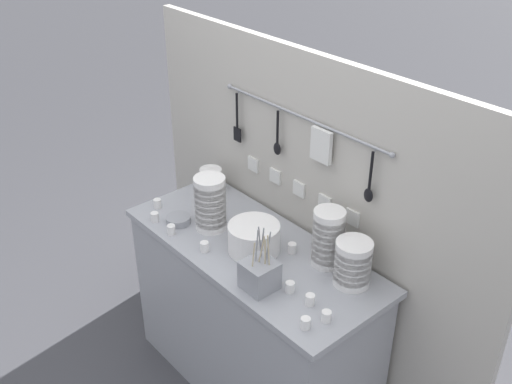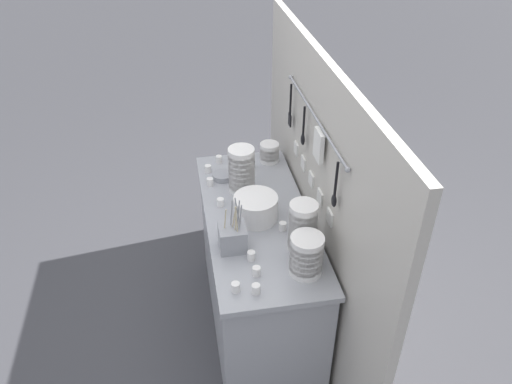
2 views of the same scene
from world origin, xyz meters
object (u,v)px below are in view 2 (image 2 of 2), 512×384
bowl_stack_tall_left (269,152)px  cup_front_right (219,159)px  plate_stack (256,208)px  cup_beside_plates (221,202)px  cup_mid_row (210,182)px  bowl_stack_nested_right (306,255)px  steel_mixing_bowl (223,176)px  bowl_stack_back_corner (303,227)px  cup_back_left (256,289)px  cup_edge_far (252,164)px  bowl_stack_wide_centre (242,170)px  cup_edge_near (256,271)px  cup_back_right (236,287)px  cup_by_caddy (283,226)px  cup_front_left (251,256)px  cutlery_caddy (233,237)px  cup_centre (208,169)px

bowl_stack_tall_left → cup_front_right: (-0.03, -0.31, -0.04)m
plate_stack → cup_beside_plates: (-0.14, -0.17, -0.04)m
plate_stack → cup_mid_row: (-0.35, -0.20, -0.04)m
bowl_stack_nested_right → cup_beside_plates: 0.66m
bowl_stack_nested_right → steel_mixing_bowl: (-0.84, -0.28, -0.08)m
steel_mixing_bowl → cup_mid_row: bearing=-53.1°
bowl_stack_back_corner → cup_back_left: bearing=-46.8°
cup_back_left → cup_edge_far: same height
bowl_stack_wide_centre → cup_edge_near: 0.69m
plate_stack → cup_edge_far: (-0.49, 0.06, -0.04)m
steel_mixing_bowl → cup_back_right: bearing=-3.3°
cup_edge_near → cup_back_left: bearing=-11.3°
cup_back_left → cup_edge_near: bearing=168.7°
cup_edge_near → bowl_stack_back_corner: bearing=120.2°
bowl_stack_nested_right → cup_front_right: (-1.02, -0.28, -0.08)m
bowl_stack_back_corner → bowl_stack_wide_centre: bearing=-159.2°
cup_edge_far → cup_front_right: bearing=-116.5°
cup_back_right → cup_edge_near: bearing=127.5°
cup_edge_near → cup_front_right: same height
bowl_stack_tall_left → cup_beside_plates: bearing=-40.3°
bowl_stack_back_corner → bowl_stack_nested_right: (0.16, -0.02, -0.03)m
cup_beside_plates → cup_by_caddy: 0.38m
cup_front_left → cup_by_caddy: 0.27m
cup_back_left → cup_by_caddy: 0.45m
cup_back_right → cup_front_right: 1.08m
bowl_stack_back_corner → cutlery_caddy: 0.34m
cutlery_caddy → cup_by_caddy: (-0.09, 0.26, -0.04)m
bowl_stack_tall_left → bowl_stack_back_corner: 0.83m
plate_stack → bowl_stack_wide_centre: bearing=-173.3°
cutlery_caddy → cup_back_right: 0.29m
bowl_stack_nested_right → plate_stack: bearing=-160.5°
cup_beside_plates → cup_front_left: same height
cutlery_caddy → cup_front_left: bearing=35.8°
bowl_stack_nested_right → cup_front_left: bearing=-118.1°
cup_mid_row → cup_edge_near: (0.76, 0.13, 0.00)m
cup_centre → steel_mixing_bowl: bearing=43.1°
cup_by_caddy → cup_front_right: 0.75m
cup_back_right → cup_centre: same height
cup_centre → cup_edge_far: bearing=91.0°
cup_beside_plates → cup_edge_far: bearing=147.0°
cup_beside_plates → cup_front_left: size_ratio=1.00×
cup_edge_near → bowl_stack_tall_left: bearing=165.4°
bowl_stack_nested_right → cup_edge_far: bowl_stack_nested_right is taller
cup_back_left → cup_edge_far: bearing=171.4°
cutlery_caddy → bowl_stack_wide_centre: bearing=166.3°
steel_mixing_bowl → cutlery_caddy: (0.61, -0.02, 0.05)m
cup_centre → cup_front_left: bearing=9.0°
bowl_stack_back_corner → cup_edge_near: bearing=-59.8°
bowl_stack_back_corner → cutlery_caddy: size_ratio=0.97×
cup_edge_near → cup_back_left: 0.11m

